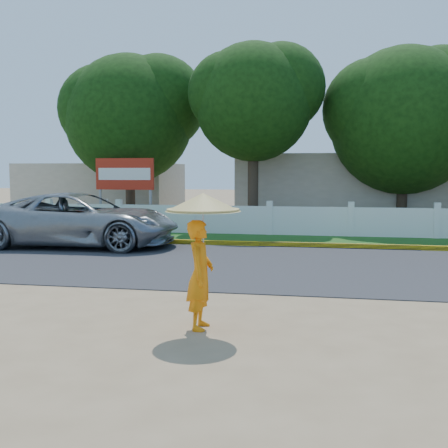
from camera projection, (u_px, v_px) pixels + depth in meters
The scene contains 11 objects.
ground at pixel (204, 305), 10.27m from camera, with size 120.00×120.00×0.00m, color #9E8460.
road at pixel (242, 264), 14.67m from camera, with size 60.00×7.00×0.02m, color #38383A.
grass_verge at pixel (265, 240), 19.81m from camera, with size 60.00×3.50×0.03m, color #2D601E.
curb at pixel (259, 244), 18.14m from camera, with size 40.00×0.18×0.16m, color yellow.
fence at pixel (270, 221), 21.17m from camera, with size 40.00×0.10×1.10m, color silver.
building_near at pixel (347, 188), 27.16m from camera, with size 10.00×6.00×3.20m, color #B7AD99.
building_far at pixel (102, 190), 30.58m from camera, with size 8.00×5.00×2.80m, color #B7AD99.
vehicle at pixel (81, 220), 18.00m from camera, with size 2.88×6.25×1.74m, color gray.
monk_with_parasol at pixel (202, 241), 8.61m from camera, with size 1.16×1.16×2.11m.
billboard at pixel (125, 178), 23.24m from camera, with size 2.50×0.13×2.95m.
tree_row at pixel (396, 110), 22.91m from camera, with size 27.03×7.43×8.29m.
Camera 1 is at (2.26, -9.84, 2.46)m, focal length 45.00 mm.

